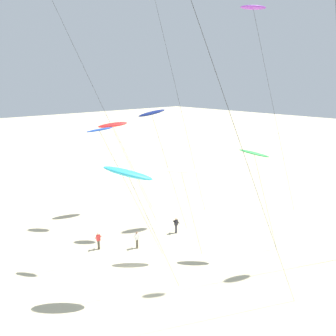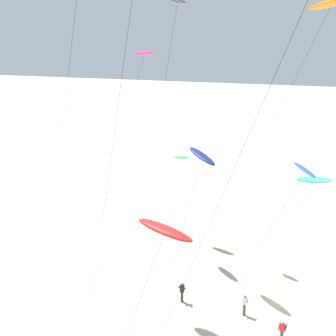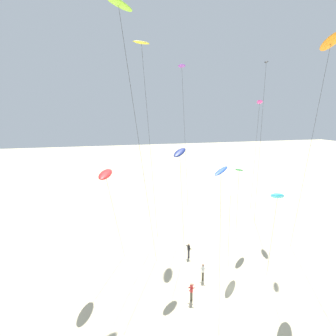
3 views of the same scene
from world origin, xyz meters
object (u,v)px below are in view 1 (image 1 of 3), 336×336
at_px(kite_green, 254,154).
at_px(kite_flyer_middle, 98,240).
at_px(kite_navy, 152,114).
at_px(kite_purple, 254,10).
at_px(kite_flyer_nearest, 137,239).
at_px(kite_red, 113,125).
at_px(kite_white, 181,171).
at_px(kite_blue, 101,133).
at_px(kite_yellow, 155,0).
at_px(kite_cyan, 128,174).
at_px(kite_flyer_furthest, 176,225).

relative_size(kite_green, kite_flyer_middle, 5.76).
xyz_separation_m(kite_navy, kite_purple, (3.58, 9.94, 9.56)).
bearing_deg(kite_green, kite_flyer_nearest, -137.42).
height_order(kite_red, kite_white, kite_red).
xyz_separation_m(kite_white, kite_flyer_middle, (-5.93, -4.69, -6.98)).
distance_m(kite_navy, kite_flyer_nearest, 11.65).
height_order(kite_blue, kite_white, kite_blue).
distance_m(kite_yellow, kite_cyan, 19.15).
xyz_separation_m(kite_green, kite_yellow, (-11.73, -0.56, 13.29)).
distance_m(kite_yellow, kite_flyer_middle, 23.43).
relative_size(kite_green, kite_flyer_nearest, 5.76).
xyz_separation_m(kite_flyer_nearest, kite_flyer_middle, (-2.22, -2.72, 0.00)).
height_order(kite_purple, kite_flyer_middle, kite_purple).
height_order(kite_blue, kite_purple, kite_purple).
bearing_deg(kite_blue, kite_flyer_middle, 170.25).
bearing_deg(kite_navy, kite_flyer_furthest, 43.90).
xyz_separation_m(kite_red, kite_purple, (10.77, 9.68, 11.33)).
height_order(kite_white, kite_purple, kite_purple).
xyz_separation_m(kite_flyer_middle, kite_flyer_furthest, (2.52, 7.44, 0.00)).
height_order(kite_green, kite_red, kite_red).
distance_m(kite_cyan, kite_flyer_nearest, 10.33).
height_order(kite_green, kite_navy, kite_navy).
bearing_deg(kite_purple, kite_flyer_furthest, -102.87).
bearing_deg(kite_flyer_middle, kite_flyer_furthest, 71.30).
bearing_deg(kite_green, kite_yellow, -177.26).
height_order(kite_blue, kite_yellow, kite_yellow).
distance_m(kite_red, kite_blue, 10.80).
relative_size(kite_green, kite_white, 1.19).
bearing_deg(kite_flyer_furthest, kite_flyer_nearest, -93.58).
xyz_separation_m(kite_white, kite_cyan, (1.11, -5.97, 1.24)).
distance_m(kite_red, kite_yellow, 13.19).
bearing_deg(kite_flyer_nearest, kite_cyan, -39.78).
bearing_deg(kite_red, kite_cyan, -28.83).
bearing_deg(kite_flyer_nearest, kite_flyer_middle, -129.22).
bearing_deg(kite_green, kite_cyan, -103.28).
xyz_separation_m(kite_yellow, kite_cyan, (9.19, -10.20, -13.34)).
relative_size(kite_yellow, kite_cyan, 2.35).
bearing_deg(kite_flyer_nearest, kite_purple, 80.44).
xyz_separation_m(kite_green, kite_blue, (-7.33, -9.87, 1.97)).
bearing_deg(kite_purple, kite_navy, -109.79).
distance_m(kite_green, kite_blue, 12.45).
height_order(kite_red, kite_flyer_middle, kite_red).
height_order(kite_green, kite_white, kite_green).
relative_size(kite_blue, kite_flyer_furthest, 6.98).
relative_size(kite_navy, kite_cyan, 1.29).
bearing_deg(kite_red, kite_yellow, 34.02).
height_order(kite_red, kite_cyan, kite_red).
xyz_separation_m(kite_red, kite_yellow, (4.20, 2.83, 12.18)).
height_order(kite_yellow, kite_purple, kite_yellow).
relative_size(kite_navy, kite_flyer_middle, 7.55).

